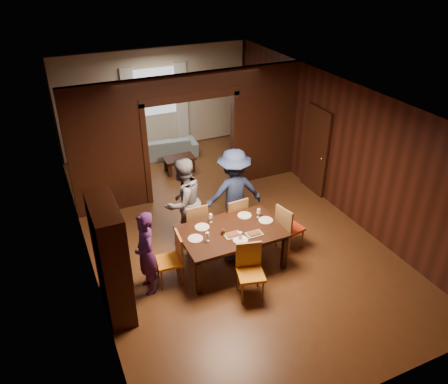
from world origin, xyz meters
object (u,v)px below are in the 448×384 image
chair_far_l (194,223)px  chair_near (251,273)px  chair_left (169,260)px  coffee_table (179,164)px  sofa (162,147)px  hutch (111,258)px  chair_right (290,227)px  person_purple (146,254)px  person_navy (234,192)px  dining_table (231,247)px  person_grey (183,202)px  chair_far_r (233,217)px

chair_far_l → chair_near: same height
chair_left → coffee_table: bearing=163.0°
sofa → hutch: hutch is taller
chair_right → hutch: 3.53m
person_purple → chair_left: bearing=95.2°
person_purple → coffee_table: 4.59m
person_purple → hutch: size_ratio=0.78×
person_navy → dining_table: 1.23m
person_grey → chair_far_l: person_grey is taller
dining_table → chair_far_l: chair_far_l is taller
person_navy → chair_far_r: 0.50m
hutch → person_purple: bearing=16.6°
person_purple → chair_far_r: size_ratio=1.60×
person_navy → dining_table: size_ratio=1.00×
chair_left → chair_far_l: same height
sofa → coffee_table: size_ratio=2.43×
chair_right → coffee_table: bearing=-0.4°
chair_near → hutch: size_ratio=0.48×
coffee_table → chair_near: (-0.44, -4.96, 0.28)m
person_navy → sofa: person_navy is taller
person_navy → hutch: bearing=29.6°
chair_far_r → hutch: 2.84m
dining_table → hutch: size_ratio=0.93×
person_purple → person_navy: size_ratio=0.83×
chair_right → chair_far_r: size_ratio=1.00×
dining_table → chair_far_r: size_ratio=1.92×
person_navy → sofa: 4.22m
dining_table → person_grey: bearing=116.9°
person_purple → chair_left: size_ratio=1.60×
person_purple → chair_far_l: (1.21, 0.93, -0.29)m
chair_left → chair_far_l: size_ratio=1.00×
person_grey → chair_far_r: 1.08m
person_grey → chair_far_l: 0.49m
coffee_table → chair_right: 4.16m
sofa → dining_table: size_ratio=1.04×
person_purple → chair_near: (1.55, -0.86, -0.29)m
person_grey → person_navy: 1.05m
sofa → chair_left: bearing=80.7°
person_purple → chair_right: person_purple is taller
chair_far_r → hutch: size_ratio=0.48×
sofa → chair_far_l: chair_far_l is taller
chair_near → sofa: bearing=101.5°
person_grey → person_navy: size_ratio=0.98×
chair_near → person_grey: bearing=118.1°
person_purple → coffee_table: (1.99, 4.09, -0.58)m
person_navy → chair_left: 2.02m
person_grey → person_navy: person_navy is taller
coffee_table → person_navy: bearing=-87.6°
sofa → coffee_table: 1.09m
sofa → chair_right: chair_right is taller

